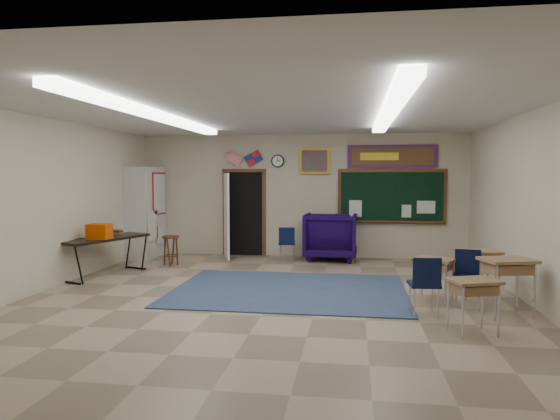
# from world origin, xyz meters

# --- Properties ---
(floor) EXTENTS (9.00, 9.00, 0.00)m
(floor) POSITION_xyz_m (0.00, 0.00, 0.00)
(floor) COLOR gray
(floor) RESTS_ON ground
(back_wall) EXTENTS (8.00, 0.04, 3.00)m
(back_wall) POSITION_xyz_m (0.00, 4.50, 1.50)
(back_wall) COLOR beige
(back_wall) RESTS_ON floor
(front_wall) EXTENTS (8.00, 0.04, 3.00)m
(front_wall) POSITION_xyz_m (0.00, -4.50, 1.50)
(front_wall) COLOR beige
(front_wall) RESTS_ON floor
(left_wall) EXTENTS (0.04, 9.00, 3.00)m
(left_wall) POSITION_xyz_m (-4.00, 0.00, 1.50)
(left_wall) COLOR beige
(left_wall) RESTS_ON floor
(right_wall) EXTENTS (0.04, 9.00, 3.00)m
(right_wall) POSITION_xyz_m (4.00, 0.00, 1.50)
(right_wall) COLOR beige
(right_wall) RESTS_ON floor
(ceiling) EXTENTS (8.00, 9.00, 0.04)m
(ceiling) POSITION_xyz_m (0.00, 0.00, 3.00)
(ceiling) COLOR silver
(ceiling) RESTS_ON back_wall
(area_rug) EXTENTS (4.00, 3.00, 0.02)m
(area_rug) POSITION_xyz_m (0.20, 0.80, 0.01)
(area_rug) COLOR navy
(area_rug) RESTS_ON floor
(fluorescent_strips) EXTENTS (3.86, 6.00, 0.10)m
(fluorescent_strips) POSITION_xyz_m (0.00, 0.00, 2.94)
(fluorescent_strips) COLOR white
(fluorescent_strips) RESTS_ON ceiling
(doorway) EXTENTS (1.10, 0.89, 2.16)m
(doorway) POSITION_xyz_m (-1.50, 4.35, 1.06)
(doorway) COLOR black
(doorway) RESTS_ON back_wall
(chalkboard) EXTENTS (2.55, 0.14, 1.30)m
(chalkboard) POSITION_xyz_m (2.20, 4.46, 1.46)
(chalkboard) COLOR #502E17
(chalkboard) RESTS_ON back_wall
(bulletin_board) EXTENTS (2.10, 0.05, 0.55)m
(bulletin_board) POSITION_xyz_m (2.20, 4.47, 2.45)
(bulletin_board) COLOR #9D0D0F
(bulletin_board) RESTS_ON back_wall
(framed_art_print) EXTENTS (0.75, 0.05, 0.65)m
(framed_art_print) POSITION_xyz_m (0.35, 4.47, 2.35)
(framed_art_print) COLOR #A0761F
(framed_art_print) RESTS_ON back_wall
(wall_clock) EXTENTS (0.32, 0.05, 0.32)m
(wall_clock) POSITION_xyz_m (-0.55, 4.47, 2.35)
(wall_clock) COLOR black
(wall_clock) RESTS_ON back_wall
(wall_flags) EXTENTS (1.16, 0.06, 0.70)m
(wall_flags) POSITION_xyz_m (-1.40, 4.44, 2.48)
(wall_flags) COLOR red
(wall_flags) RESTS_ON back_wall
(storage_cabinet) EXTENTS (0.59, 1.25, 2.20)m
(storage_cabinet) POSITION_xyz_m (-3.71, 3.85, 1.10)
(storage_cabinet) COLOR #BAB9B5
(storage_cabinet) RESTS_ON floor
(wingback_armchair) EXTENTS (1.24, 1.28, 1.13)m
(wingback_armchair) POSITION_xyz_m (0.78, 4.12, 0.56)
(wingback_armchair) COLOR black
(wingback_armchair) RESTS_ON floor
(student_chair_reading) EXTENTS (0.44, 0.44, 0.81)m
(student_chair_reading) POSITION_xyz_m (-0.22, 3.73, 0.40)
(student_chair_reading) COLOR black
(student_chair_reading) RESTS_ON floor
(student_chair_desk_a) EXTENTS (0.46, 0.46, 0.86)m
(student_chair_desk_a) POSITION_xyz_m (2.30, -0.46, 0.43)
(student_chair_desk_a) COLOR black
(student_chair_desk_a) RESTS_ON floor
(student_chair_desk_b) EXTENTS (0.49, 0.49, 0.85)m
(student_chair_desk_b) POSITION_xyz_m (3.04, 0.17, 0.42)
(student_chair_desk_b) COLOR black
(student_chair_desk_b) RESTS_ON floor
(student_desk_front_left) EXTENTS (0.72, 0.66, 0.70)m
(student_desk_front_left) POSITION_xyz_m (2.56, 0.34, 0.39)
(student_desk_front_left) COLOR olive
(student_desk_front_left) RESTS_ON floor
(student_desk_front_right) EXTENTS (0.73, 0.60, 0.78)m
(student_desk_front_right) POSITION_xyz_m (3.31, 0.73, 0.44)
(student_desk_front_right) COLOR olive
(student_desk_front_right) RESTS_ON floor
(student_desk_back_left) EXTENTS (0.69, 0.60, 0.70)m
(student_desk_back_left) POSITION_xyz_m (2.79, -1.23, 0.39)
(student_desk_back_left) COLOR olive
(student_desk_back_left) RESTS_ON floor
(student_desk_back_right) EXTENTS (0.80, 0.68, 0.83)m
(student_desk_back_right) POSITION_xyz_m (3.46, -0.31, 0.46)
(student_desk_back_right) COLOR olive
(student_desk_back_right) RESTS_ON floor
(folding_table) EXTENTS (1.23, 1.97, 1.06)m
(folding_table) POSITION_xyz_m (-3.58, 1.53, 0.42)
(folding_table) COLOR black
(folding_table) RESTS_ON floor
(wooden_stool) EXTENTS (0.37, 0.37, 0.65)m
(wooden_stool) POSITION_xyz_m (-2.71, 2.85, 0.34)
(wooden_stool) COLOR #432414
(wooden_stool) RESTS_ON floor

